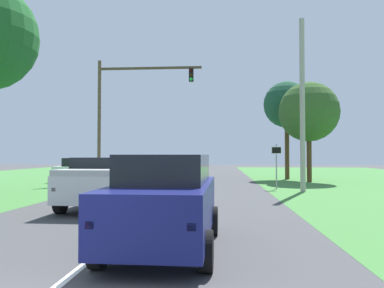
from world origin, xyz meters
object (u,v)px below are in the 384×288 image
(pickup_truck_lead, at_px, (104,182))
(oak_tree_right, at_px, (309,112))
(keep_moving_sign, at_px, (276,160))
(crossing_suv_far, at_px, (87,170))
(traffic_light, at_px, (124,103))
(extra_tree_2, at_px, (287,105))
(utility_pole_right, at_px, (302,105))
(red_suv_near, at_px, (166,199))

(pickup_truck_lead, relative_size, oak_tree_right, 0.67)
(pickup_truck_lead, bearing_deg, keep_moving_sign, 48.05)
(crossing_suv_far, bearing_deg, traffic_light, -11.47)
(keep_moving_sign, xyz_separation_m, extra_tree_2, (2.20, 9.05, 4.44))
(keep_moving_sign, height_order, crossing_suv_far, keep_moving_sign)
(utility_pole_right, height_order, extra_tree_2, utility_pole_right)
(crossing_suv_far, bearing_deg, extra_tree_2, 16.64)
(keep_moving_sign, xyz_separation_m, utility_pole_right, (1.19, -1.53, 3.07))
(red_suv_near, xyz_separation_m, crossing_suv_far, (-8.57, 18.83, -0.13))
(pickup_truck_lead, distance_m, oak_tree_right, 18.47)
(pickup_truck_lead, relative_size, keep_moving_sign, 1.89)
(keep_moving_sign, relative_size, oak_tree_right, 0.36)
(red_suv_near, distance_m, crossing_suv_far, 20.69)
(pickup_truck_lead, relative_size, traffic_light, 0.57)
(pickup_truck_lead, relative_size, extra_tree_2, 0.62)
(red_suv_near, distance_m, oak_tree_right, 21.97)
(crossing_suv_far, relative_size, extra_tree_2, 0.57)
(oak_tree_right, bearing_deg, traffic_light, -171.83)
(oak_tree_right, height_order, crossing_suv_far, oak_tree_right)
(red_suv_near, bearing_deg, traffic_light, 107.35)
(pickup_truck_lead, xyz_separation_m, crossing_suv_far, (-5.38, 13.00, -0.06))
(utility_pole_right, bearing_deg, pickup_truck_lead, -141.72)
(traffic_light, xyz_separation_m, extra_tree_2, (12.35, 5.13, 0.40))
(oak_tree_right, relative_size, crossing_suv_far, 1.61)
(extra_tree_2, bearing_deg, pickup_truck_lead, -119.28)
(keep_moving_sign, relative_size, extra_tree_2, 0.33)
(extra_tree_2, bearing_deg, traffic_light, -157.43)
(keep_moving_sign, xyz_separation_m, oak_tree_right, (3.23, 5.84, 3.49))
(crossing_suv_far, relative_size, utility_pole_right, 0.48)
(traffic_light, bearing_deg, keep_moving_sign, -21.09)
(pickup_truck_lead, xyz_separation_m, keep_moving_sign, (7.64, 8.50, 0.69))
(utility_pole_right, bearing_deg, keep_moving_sign, 127.90)
(red_suv_near, bearing_deg, utility_pole_right, 66.21)
(traffic_light, distance_m, extra_tree_2, 13.38)
(red_suv_near, xyz_separation_m, extra_tree_2, (6.65, 23.38, 5.06))
(traffic_light, distance_m, keep_moving_sign, 11.61)
(traffic_light, bearing_deg, crossing_suv_far, 168.53)
(pickup_truck_lead, bearing_deg, utility_pole_right, 38.28)
(utility_pole_right, distance_m, extra_tree_2, 10.71)
(traffic_light, height_order, extra_tree_2, traffic_light)
(red_suv_near, xyz_separation_m, oak_tree_right, (7.69, 20.17, 4.11))
(keep_moving_sign, bearing_deg, crossing_suv_far, 160.95)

